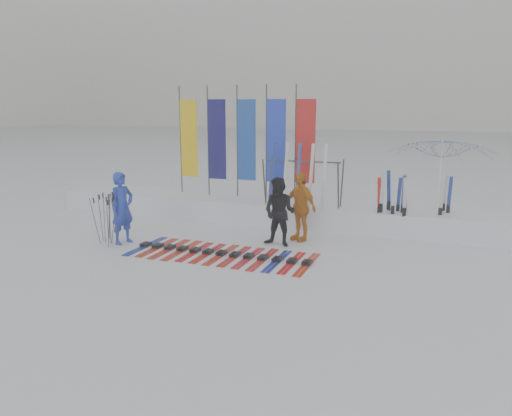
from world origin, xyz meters
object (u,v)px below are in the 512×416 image
at_px(person_yellow, 300,207).
at_px(ski_rack, 303,176).
at_px(person_blue, 122,208).
at_px(person_black, 279,212).
at_px(tent_canopy, 439,184).
at_px(ski_row, 221,253).

distance_m(person_yellow, ski_rack, 1.46).
height_order(person_blue, person_black, person_blue).
relative_size(person_black, person_yellow, 0.97).
bearing_deg(person_yellow, ski_rack, 132.54).
relative_size(person_blue, ski_rack, 0.84).
xyz_separation_m(tent_canopy, ski_rack, (-3.39, -0.84, 0.14)).
relative_size(person_blue, ski_row, 0.42).
relative_size(person_blue, tent_canopy, 0.62).
bearing_deg(person_blue, ski_rack, -34.06).
xyz_separation_m(person_black, ski_rack, (0.01, 1.95, 0.58)).
distance_m(person_black, tent_canopy, 4.42).
bearing_deg(person_yellow, ski_row, -95.72).
distance_m(person_blue, person_black, 3.71).
bearing_deg(person_black, ski_row, -122.69).
relative_size(person_black, tent_canopy, 0.58).
xyz_separation_m(ski_row, ski_rack, (0.97, 3.13, 1.35)).
bearing_deg(tent_canopy, person_black, -140.66).
bearing_deg(person_black, person_yellow, 70.01).
distance_m(person_blue, person_yellow, 4.23).
relative_size(person_yellow, ski_rack, 0.81).
bearing_deg(person_yellow, person_black, -87.05).
distance_m(person_blue, ski_row, 2.70).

